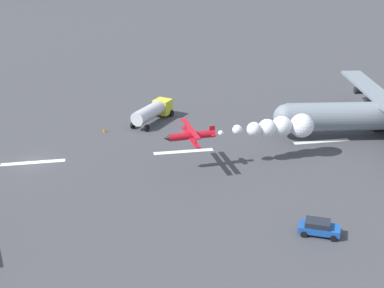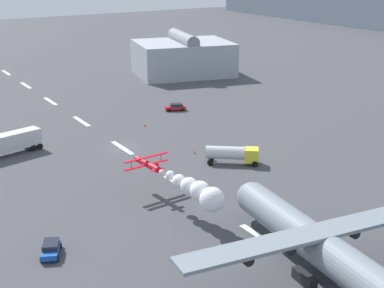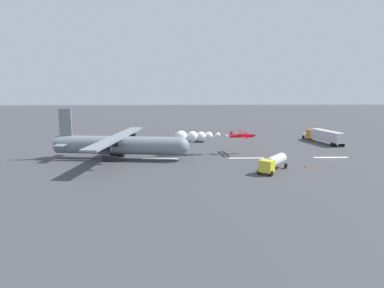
{
  "view_description": "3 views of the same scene",
  "coord_description": "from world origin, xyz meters",
  "px_view_note": "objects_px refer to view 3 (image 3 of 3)",
  "views": [
    {
      "loc": [
        8.19,
        -67.44,
        29.72
      ],
      "look_at": [
        19.58,
        -5.3,
        3.25
      ],
      "focal_mm": 52.54,
      "sensor_mm": 36.0,
      "label": 1
    },
    {
      "loc": [
        84.37,
        -38.7,
        32.19
      ],
      "look_at": [
        17.07,
        3.74,
        4.96
      ],
      "focal_mm": 51.8,
      "sensor_mm": 36.0,
      "label": 2
    },
    {
      "loc": [
        34.48,
        72.49,
        15.88
      ],
      "look_at": [
        31.67,
        0.0,
        3.3
      ],
      "focal_mm": 31.0,
      "sensor_mm": 36.0,
      "label": 3
    }
  ],
  "objects_px": {
    "cargo_transport_plane": "(123,144)",
    "traffic_cone_far": "(305,165)",
    "semi_truck_orange": "(324,136)",
    "followme_car_yellow": "(198,139)",
    "fuel_tanker_truck": "(273,162)",
    "stunt_biplane_red": "(196,137)"
  },
  "relations": [
    {
      "from": "fuel_tanker_truck",
      "to": "traffic_cone_far",
      "type": "distance_m",
      "value": 7.97
    },
    {
      "from": "semi_truck_orange",
      "to": "fuel_tanker_truck",
      "type": "height_order",
      "value": "semi_truck_orange"
    },
    {
      "from": "stunt_biplane_red",
      "to": "semi_truck_orange",
      "type": "bearing_deg",
      "value": -158.03
    },
    {
      "from": "semi_truck_orange",
      "to": "followme_car_yellow",
      "type": "relative_size",
      "value": 3.6
    },
    {
      "from": "cargo_transport_plane",
      "to": "followme_car_yellow",
      "type": "height_order",
      "value": "cargo_transport_plane"
    },
    {
      "from": "cargo_transport_plane",
      "to": "fuel_tanker_truck",
      "type": "relative_size",
      "value": 4.03
    },
    {
      "from": "stunt_biplane_red",
      "to": "followme_car_yellow",
      "type": "xyz_separation_m",
      "value": [
        -1.45,
        -18.35,
        -3.51
      ]
    },
    {
      "from": "cargo_transport_plane",
      "to": "traffic_cone_far",
      "type": "bearing_deg",
      "value": 166.82
    },
    {
      "from": "followme_car_yellow",
      "to": "traffic_cone_far",
      "type": "distance_m",
      "value": 37.37
    },
    {
      "from": "stunt_biplane_red",
      "to": "fuel_tanker_truck",
      "type": "relative_size",
      "value": 2.4
    },
    {
      "from": "traffic_cone_far",
      "to": "stunt_biplane_red",
      "type": "bearing_deg",
      "value": -32.29
    },
    {
      "from": "traffic_cone_far",
      "to": "fuel_tanker_truck",
      "type": "bearing_deg",
      "value": 20.9
    },
    {
      "from": "semi_truck_orange",
      "to": "fuel_tanker_truck",
      "type": "xyz_separation_m",
      "value": [
        23.34,
        31.19,
        -0.4
      ]
    },
    {
      "from": "traffic_cone_far",
      "to": "followme_car_yellow",
      "type": "bearing_deg",
      "value": -58.14
    },
    {
      "from": "fuel_tanker_truck",
      "to": "followme_car_yellow",
      "type": "distance_m",
      "value": 36.71
    },
    {
      "from": "fuel_tanker_truck",
      "to": "followme_car_yellow",
      "type": "height_order",
      "value": "fuel_tanker_truck"
    },
    {
      "from": "fuel_tanker_truck",
      "to": "semi_truck_orange",
      "type": "bearing_deg",
      "value": -126.81
    },
    {
      "from": "followme_car_yellow",
      "to": "traffic_cone_far",
      "type": "xyz_separation_m",
      "value": [
        -19.73,
        31.74,
        -0.44
      ]
    },
    {
      "from": "semi_truck_orange",
      "to": "followme_car_yellow",
      "type": "distance_m",
      "value": 35.91
    },
    {
      "from": "stunt_biplane_red",
      "to": "traffic_cone_far",
      "type": "relative_size",
      "value": 26.1
    },
    {
      "from": "semi_truck_orange",
      "to": "followme_car_yellow",
      "type": "height_order",
      "value": "semi_truck_orange"
    },
    {
      "from": "stunt_biplane_red",
      "to": "fuel_tanker_truck",
      "type": "bearing_deg",
      "value": 130.54
    }
  ]
}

